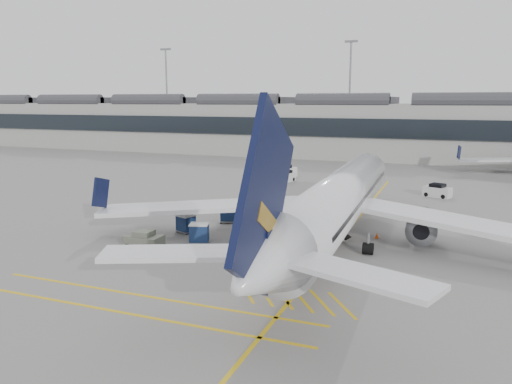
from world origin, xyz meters
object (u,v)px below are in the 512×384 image
(airliner_main, at_px, (337,202))
(pushback_tug, at_px, (144,241))
(belt_loader, at_px, (322,233))
(ramp_agent_b, at_px, (257,227))
(ramp_agent_a, at_px, (320,220))
(baggage_cart_a, at_px, (244,227))

(airliner_main, xyz_separation_m, pushback_tug, (-13.76, -7.35, -2.84))
(belt_loader, height_order, ramp_agent_b, belt_loader)
(ramp_agent_a, xyz_separation_m, ramp_agent_b, (-4.45, -4.37, -0.09))
(airliner_main, height_order, baggage_cart_a, airliner_main)
(airliner_main, relative_size, pushback_tug, 15.97)
(baggage_cart_a, relative_size, ramp_agent_a, 1.18)
(ramp_agent_b, bearing_deg, pushback_tug, 42.65)
(airliner_main, distance_m, ramp_agent_a, 5.40)
(ramp_agent_a, height_order, ramp_agent_b, ramp_agent_a)
(belt_loader, bearing_deg, airliner_main, -19.93)
(belt_loader, xyz_separation_m, ramp_agent_b, (-5.41, -1.33, 0.32))
(airliner_main, xyz_separation_m, belt_loader, (-1.49, 1.00, -3.04))
(airliner_main, distance_m, ramp_agent_b, 7.42)
(belt_loader, xyz_separation_m, ramp_agent_a, (-0.95, 3.04, 0.41))
(belt_loader, relative_size, pushback_tug, 1.52)
(belt_loader, bearing_deg, baggage_cart_a, -146.54)
(ramp_agent_b, bearing_deg, ramp_agent_a, -138.47)
(ramp_agent_b, distance_m, pushback_tug, 9.81)
(ramp_agent_a, bearing_deg, baggage_cart_a, 163.40)
(belt_loader, height_order, baggage_cart_a, baggage_cart_a)
(ramp_agent_b, bearing_deg, baggage_cart_a, 43.35)
(baggage_cart_a, bearing_deg, airliner_main, -15.85)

